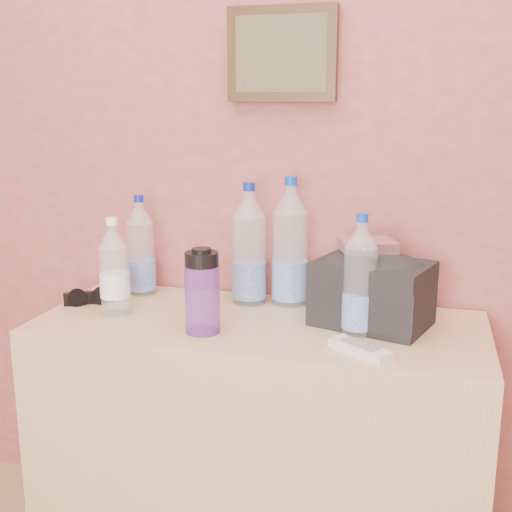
{
  "coord_description": "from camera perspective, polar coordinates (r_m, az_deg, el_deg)",
  "views": [
    {
      "loc": [
        0.41,
        0.21,
        1.26
      ],
      "look_at": [
        -0.0,
        1.71,
        0.9
      ],
      "focal_mm": 45.0,
      "sensor_mm": 36.0,
      "label": 1
    }
  ],
  "objects": [
    {
      "name": "sunglasses",
      "position": [
        1.87,
        -14.62,
        -3.59
      ],
      "size": [
        0.15,
        0.12,
        0.04
      ],
      "primitive_type": null,
      "rotation": [
        0.0,
        0.0,
        0.57
      ],
      "color": "black",
      "rests_on": "dresser"
    },
    {
      "name": "pet_large_a",
      "position": [
        1.91,
        -10.21,
        0.48
      ],
      "size": [
        0.08,
        0.08,
        0.29
      ],
      "rotation": [
        0.0,
        0.0,
        0.21
      ],
      "color": "white",
      "rests_on": "dresser"
    },
    {
      "name": "pet_large_b",
      "position": [
        1.78,
        3.05,
        0.67
      ],
      "size": [
        0.1,
        0.1,
        0.36
      ],
      "rotation": [
        0.0,
        0.0,
        0.37
      ],
      "color": "silver",
      "rests_on": "dresser"
    },
    {
      "name": "picture_frame",
      "position": [
        1.81,
        2.3,
        17.5
      ],
      "size": [
        0.3,
        0.03,
        0.25
      ],
      "primitive_type": null,
      "color": "#382311",
      "rests_on": "room_shell"
    },
    {
      "name": "toiletry_bag",
      "position": [
        1.64,
        10.31,
        -2.92
      ],
      "size": [
        0.32,
        0.27,
        0.19
      ],
      "primitive_type": null,
      "rotation": [
        0.0,
        0.0,
        -0.3
      ],
      "color": "black",
      "rests_on": "dresser"
    },
    {
      "name": "pet_large_c",
      "position": [
        1.79,
        -0.61,
        0.49
      ],
      "size": [
        0.09,
        0.09,
        0.34
      ],
      "rotation": [
        0.0,
        0.0,
        0.24
      ],
      "color": "#CCE0FD",
      "rests_on": "dresser"
    },
    {
      "name": "ac_remote",
      "position": [
        1.47,
        9.24,
        -8.19
      ],
      "size": [
        0.15,
        0.13,
        0.02
      ],
      "primitive_type": "cube",
      "rotation": [
        0.0,
        0.0,
        -0.62
      ],
      "color": "white",
      "rests_on": "dresser"
    },
    {
      "name": "pet_large_d",
      "position": [
        1.57,
        9.22,
        -2.22
      ],
      "size": [
        0.08,
        0.08,
        0.3
      ],
      "rotation": [
        0.0,
        0.0,
        -0.34
      ],
      "color": "silver",
      "rests_on": "dresser"
    },
    {
      "name": "nalgene_bottle",
      "position": [
        1.57,
        -4.8,
        -3.15
      ],
      "size": [
        0.09,
        0.09,
        0.21
      ],
      "rotation": [
        0.0,
        0.0,
        -0.07
      ],
      "color": "#6931A6",
      "rests_on": "dresser"
    },
    {
      "name": "pet_small",
      "position": [
        1.74,
        -12.49,
        -1.42
      ],
      "size": [
        0.08,
        0.08,
        0.26
      ],
      "rotation": [
        0.0,
        0.0,
        0.42
      ],
      "color": "white",
      "rests_on": "dresser"
    },
    {
      "name": "dresser",
      "position": [
        1.82,
        0.26,
        -16.57
      ],
      "size": [
        1.15,
        0.48,
        0.72
      ],
      "primitive_type": "cube",
      "color": "tan",
      "rests_on": "ground"
    },
    {
      "name": "foil_packet",
      "position": [
        1.64,
        9.89,
        0.94
      ],
      "size": [
        0.16,
        0.15,
        0.03
      ],
      "primitive_type": "cube",
      "rotation": [
        0.0,
        0.0,
        0.34
      ],
      "color": "white",
      "rests_on": "toiletry_bag"
    }
  ]
}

